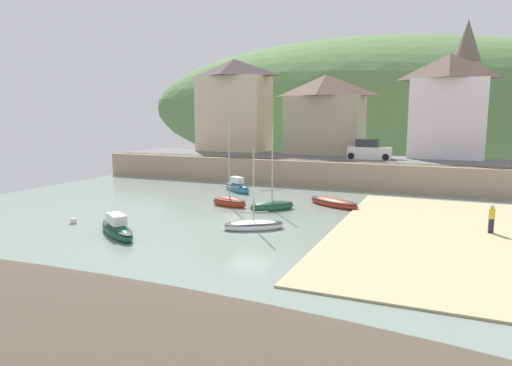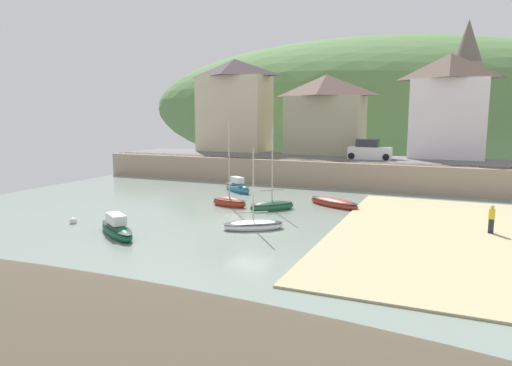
{
  "view_description": "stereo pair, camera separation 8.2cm",
  "coord_description": "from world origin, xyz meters",
  "px_view_note": "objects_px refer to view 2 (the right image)",
  "views": [
    {
      "loc": [
        11.06,
        -25.01,
        6.74
      ],
      "look_at": [
        -2.07,
        5.77,
        1.71
      ],
      "focal_mm": 32.02,
      "sensor_mm": 36.0,
      "label": 1
    },
    {
      "loc": [
        11.13,
        -24.98,
        6.74
      ],
      "look_at": [
        -2.07,
        5.77,
        1.71
      ],
      "focal_mm": 32.02,
      "sensor_mm": 36.0,
      "label": 2
    }
  ],
  "objects_px": {
    "waterfront_building_centre": "(326,114)",
    "parked_car_near_slipway": "(369,151)",
    "church_with_spire": "(465,86)",
    "fishing_boat_green": "(272,206)",
    "sailboat_blue_trim": "(117,229)",
    "person_on_slipway": "(492,218)",
    "sailboat_white_hull": "(334,203)",
    "waterfront_building_left": "(235,105)",
    "sailboat_nearest_shore": "(237,187)",
    "waterfront_building_right": "(448,105)",
    "motorboat_with_cabin": "(229,202)",
    "mooring_buoy": "(73,221)",
    "rowboat_small_beached": "(253,225)"
  },
  "relations": [
    {
      "from": "waterfront_building_centre",
      "to": "parked_car_near_slipway",
      "type": "bearing_deg",
      "value": -38.5
    },
    {
      "from": "church_with_spire",
      "to": "fishing_boat_green",
      "type": "height_order",
      "value": "church_with_spire"
    },
    {
      "from": "sailboat_blue_trim",
      "to": "person_on_slipway",
      "type": "xyz_separation_m",
      "value": [
        19.4,
        8.44,
        0.64
      ]
    },
    {
      "from": "waterfront_building_centre",
      "to": "sailboat_white_hull",
      "type": "distance_m",
      "value": 19.22
    },
    {
      "from": "waterfront_building_centre",
      "to": "person_on_slipway",
      "type": "xyz_separation_m",
      "value": [
        15.39,
        -21.85,
        -5.84
      ]
    },
    {
      "from": "sailboat_white_hull",
      "to": "waterfront_building_left",
      "type": "bearing_deg",
      "value": 162.59
    },
    {
      "from": "church_with_spire",
      "to": "sailboat_nearest_shore",
      "type": "relative_size",
      "value": 3.79
    },
    {
      "from": "sailboat_white_hull",
      "to": "fishing_boat_green",
      "type": "bearing_deg",
      "value": -111.04
    },
    {
      "from": "waterfront_building_right",
      "to": "person_on_slipway",
      "type": "bearing_deg",
      "value": -82.5
    },
    {
      "from": "church_with_spire",
      "to": "motorboat_with_cabin",
      "type": "relative_size",
      "value": 2.19
    },
    {
      "from": "waterfront_building_centre",
      "to": "mooring_buoy",
      "type": "relative_size",
      "value": 19.19
    },
    {
      "from": "waterfront_building_centre",
      "to": "mooring_buoy",
      "type": "distance_m",
      "value": 31.02
    },
    {
      "from": "rowboat_small_beached",
      "to": "parked_car_near_slipway",
      "type": "bearing_deg",
      "value": 49.68
    },
    {
      "from": "church_with_spire",
      "to": "sailboat_white_hull",
      "type": "xyz_separation_m",
      "value": [
        -8.77,
        -21.27,
        -9.46
      ]
    },
    {
      "from": "sailboat_nearest_shore",
      "to": "parked_car_near_slipway",
      "type": "relative_size",
      "value": 0.91
    },
    {
      "from": "waterfront_building_right",
      "to": "sailboat_white_hull",
      "type": "distance_m",
      "value": 20.15
    },
    {
      "from": "parked_car_near_slipway",
      "to": "motorboat_with_cabin",
      "type": "bearing_deg",
      "value": -115.55
    },
    {
      "from": "church_with_spire",
      "to": "person_on_slipway",
      "type": "height_order",
      "value": "church_with_spire"
    },
    {
      "from": "rowboat_small_beached",
      "to": "sailboat_white_hull",
      "type": "xyz_separation_m",
      "value": [
        2.74,
        8.71,
        0.01
      ]
    },
    {
      "from": "waterfront_building_left",
      "to": "church_with_spire",
      "type": "distance_m",
      "value": 25.66
    },
    {
      "from": "sailboat_white_hull",
      "to": "rowboat_small_beached",
      "type": "bearing_deg",
      "value": -78.58
    },
    {
      "from": "waterfront_building_left",
      "to": "waterfront_building_centre",
      "type": "bearing_deg",
      "value": 0.0
    },
    {
      "from": "waterfront_building_left",
      "to": "church_with_spire",
      "type": "height_order",
      "value": "church_with_spire"
    },
    {
      "from": "parked_car_near_slipway",
      "to": "sailboat_blue_trim",
      "type": "bearing_deg",
      "value": -110.77
    },
    {
      "from": "motorboat_with_cabin",
      "to": "sailboat_white_hull",
      "type": "height_order",
      "value": "motorboat_with_cabin"
    },
    {
      "from": "waterfront_building_centre",
      "to": "rowboat_small_beached",
      "type": "bearing_deg",
      "value": -84.46
    },
    {
      "from": "sailboat_blue_trim",
      "to": "person_on_slipway",
      "type": "bearing_deg",
      "value": 56.89
    },
    {
      "from": "waterfront_building_right",
      "to": "mooring_buoy",
      "type": "relative_size",
      "value": 22.82
    },
    {
      "from": "sailboat_nearest_shore",
      "to": "parked_car_near_slipway",
      "type": "bearing_deg",
      "value": 80.38
    },
    {
      "from": "fishing_boat_green",
      "to": "sailboat_nearest_shore",
      "type": "height_order",
      "value": "fishing_boat_green"
    },
    {
      "from": "waterfront_building_left",
      "to": "waterfront_building_centre",
      "type": "height_order",
      "value": "waterfront_building_left"
    },
    {
      "from": "rowboat_small_beached",
      "to": "parked_car_near_slipway",
      "type": "height_order",
      "value": "rowboat_small_beached"
    },
    {
      "from": "church_with_spire",
      "to": "motorboat_with_cabin",
      "type": "xyz_separation_m",
      "value": [
        -15.89,
        -24.38,
        -9.37
      ]
    },
    {
      "from": "motorboat_with_cabin",
      "to": "rowboat_small_beached",
      "type": "relative_size",
      "value": 1.3
    },
    {
      "from": "sailboat_nearest_shore",
      "to": "person_on_slipway",
      "type": "bearing_deg",
      "value": 14.24
    },
    {
      "from": "sailboat_blue_trim",
      "to": "waterfront_building_left",
      "type": "bearing_deg",
      "value": 136.84
    },
    {
      "from": "waterfront_building_left",
      "to": "parked_car_near_slipway",
      "type": "relative_size",
      "value": 2.65
    },
    {
      "from": "church_with_spire",
      "to": "sailboat_nearest_shore",
      "type": "distance_m",
      "value": 27.38
    },
    {
      "from": "motorboat_with_cabin",
      "to": "sailboat_white_hull",
      "type": "relative_size",
      "value": 1.41
    },
    {
      "from": "rowboat_small_beached",
      "to": "fishing_boat_green",
      "type": "xyz_separation_m",
      "value": [
        -0.98,
        5.58,
        0.07
      ]
    },
    {
      "from": "waterfront_building_left",
      "to": "rowboat_small_beached",
      "type": "xyz_separation_m",
      "value": [
        13.78,
        -25.98,
        -7.69
      ]
    },
    {
      "from": "waterfront_building_left",
      "to": "rowboat_small_beached",
      "type": "bearing_deg",
      "value": -62.06
    },
    {
      "from": "sailboat_nearest_shore",
      "to": "sailboat_blue_trim",
      "type": "bearing_deg",
      "value": -54.03
    },
    {
      "from": "church_with_spire",
      "to": "sailboat_blue_trim",
      "type": "height_order",
      "value": "church_with_spire"
    },
    {
      "from": "waterfront_building_right",
      "to": "waterfront_building_centre",
      "type": "bearing_deg",
      "value": 180.0
    },
    {
      "from": "waterfront_building_left",
      "to": "motorboat_with_cabin",
      "type": "height_order",
      "value": "waterfront_building_left"
    },
    {
      "from": "sailboat_blue_trim",
      "to": "church_with_spire",
      "type": "bearing_deg",
      "value": 95.63
    },
    {
      "from": "waterfront_building_left",
      "to": "waterfront_building_right",
      "type": "distance_m",
      "value": 23.77
    },
    {
      "from": "waterfront_building_left",
      "to": "fishing_boat_green",
      "type": "xyz_separation_m",
      "value": [
        12.8,
        -20.4,
        -7.62
      ]
    },
    {
      "from": "waterfront_building_centre",
      "to": "waterfront_building_left",
      "type": "bearing_deg",
      "value": -180.0
    }
  ]
}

